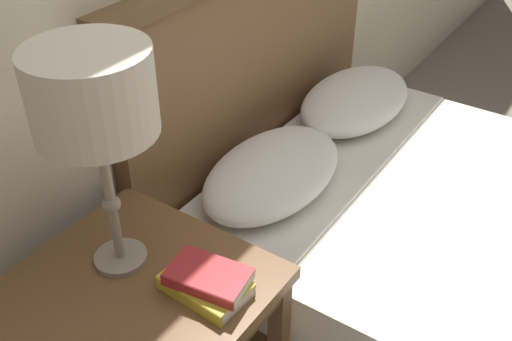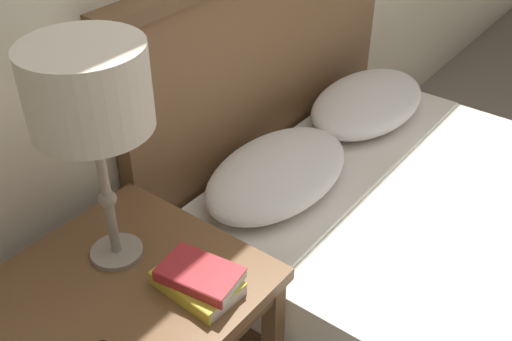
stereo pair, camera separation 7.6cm
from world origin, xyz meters
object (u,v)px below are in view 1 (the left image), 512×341
bed (471,255)px  table_lamp (93,98)px  nightstand (135,315)px  book_on_nightstand (205,286)px  book_stacked_on_top (208,277)px

bed → table_lamp: (-0.94, 0.65, 0.82)m
bed → table_lamp: table_lamp is taller
nightstand → table_lamp: table_lamp is taller
nightstand → table_lamp: size_ratio=1.14×
nightstand → book_on_nightstand: size_ratio=3.08×
nightstand → bed: bearing=-29.2°
nightstand → table_lamp: (0.06, 0.09, 0.54)m
book_stacked_on_top → table_lamp: bearing=98.2°
table_lamp → book_stacked_on_top: size_ratio=2.79×
book_on_nightstand → book_stacked_on_top: 0.03m
nightstand → book_on_nightstand: bearing=-57.5°
nightstand → bed: 1.18m
table_lamp → book_on_nightstand: size_ratio=2.69×
bed → book_stacked_on_top: 1.07m
nightstand → book_stacked_on_top: 0.23m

